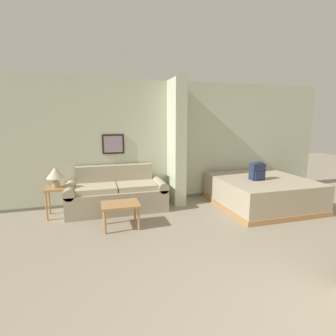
{
  "coord_description": "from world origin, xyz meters",
  "views": [
    {
      "loc": [
        -1.85,
        -1.2,
        1.79
      ],
      "look_at": [
        -0.73,
        2.61,
        1.05
      ],
      "focal_mm": 28.0,
      "sensor_mm": 36.0,
      "label": 1
    }
  ],
  "objects_px": {
    "couch": "(117,194)",
    "bed": "(260,191)",
    "table_lamp": "(55,174)",
    "coffee_table": "(120,207)",
    "backpack": "(257,170)"
  },
  "relations": [
    {
      "from": "couch",
      "to": "table_lamp",
      "type": "relative_size",
      "value": 5.11
    },
    {
      "from": "coffee_table",
      "to": "bed",
      "type": "distance_m",
      "value": 2.97
    },
    {
      "from": "coffee_table",
      "to": "backpack",
      "type": "bearing_deg",
      "value": 5.17
    },
    {
      "from": "backpack",
      "to": "table_lamp",
      "type": "bearing_deg",
      "value": 171.29
    },
    {
      "from": "couch",
      "to": "bed",
      "type": "distance_m",
      "value": 2.98
    },
    {
      "from": "coffee_table",
      "to": "backpack",
      "type": "distance_m",
      "value": 2.82
    },
    {
      "from": "bed",
      "to": "backpack",
      "type": "relative_size",
      "value": 5.11
    },
    {
      "from": "table_lamp",
      "to": "coffee_table",
      "type": "bearing_deg",
      "value": -38.15
    },
    {
      "from": "coffee_table",
      "to": "backpack",
      "type": "xyz_separation_m",
      "value": [
        2.78,
        0.25,
        0.41
      ]
    },
    {
      "from": "couch",
      "to": "table_lamp",
      "type": "bearing_deg",
      "value": -175.71
    },
    {
      "from": "couch",
      "to": "bed",
      "type": "xyz_separation_m",
      "value": [
        2.93,
        -0.57,
        -0.02
      ]
    },
    {
      "from": "couch",
      "to": "coffee_table",
      "type": "bearing_deg",
      "value": -91.55
    },
    {
      "from": "couch",
      "to": "backpack",
      "type": "distance_m",
      "value": 2.87
    },
    {
      "from": "couch",
      "to": "coffee_table",
      "type": "height_order",
      "value": "couch"
    },
    {
      "from": "table_lamp",
      "to": "backpack",
      "type": "xyz_separation_m",
      "value": [
        3.85,
        -0.59,
        -0.04
      ]
    }
  ]
}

